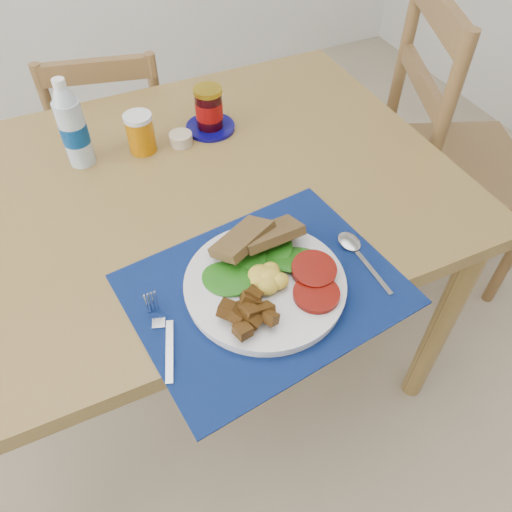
{
  "coord_description": "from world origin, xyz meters",
  "views": [
    {
      "loc": [
        -0.14,
        -0.68,
        1.49
      ],
      "look_at": [
        0.12,
        -0.12,
        0.8
      ],
      "focal_mm": 35.0,
      "sensor_mm": 36.0,
      "label": 1
    }
  ],
  "objects": [
    {
      "name": "ground",
      "position": [
        0.0,
        0.0,
        0.0
      ],
      "size": [
        4.0,
        4.0,
        0.0
      ],
      "primitive_type": "plane",
      "color": "gray",
      "rests_on": "ground"
    },
    {
      "name": "table",
      "position": [
        0.0,
        0.2,
        0.67
      ],
      "size": [
        1.4,
        0.9,
        0.75
      ],
      "color": "brown",
      "rests_on": "ground"
    },
    {
      "name": "chair_far",
      "position": [
        0.03,
        0.82,
        0.52
      ],
      "size": [
        0.45,
        0.43,
        1.0
      ],
      "rotation": [
        0.0,
        0.0,
        2.91
      ],
      "color": "brown",
      "rests_on": "ground"
    },
    {
      "name": "chair_end",
      "position": [
        0.95,
        0.27,
        0.61
      ],
      "size": [
        0.57,
        0.58,
        1.22
      ],
      "rotation": [
        0.0,
        0.0,
        1.19
      ],
      "color": "brown",
      "rests_on": "ground"
    },
    {
      "name": "placemat",
      "position": [
        0.12,
        -0.16,
        0.75
      ],
      "size": [
        0.53,
        0.44,
        0.0
      ],
      "primitive_type": "cube",
      "rotation": [
        0.0,
        0.0,
        0.13
      ],
      "color": "black",
      "rests_on": "table"
    },
    {
      "name": "breakfast_plate",
      "position": [
        0.11,
        -0.16,
        0.77
      ],
      "size": [
        0.3,
        0.3,
        0.07
      ],
      "rotation": [
        0.0,
        0.0,
        0.3
      ],
      "color": "silver",
      "rests_on": "placemat"
    },
    {
      "name": "fork",
      "position": [
        -0.08,
        -0.17,
        0.76
      ],
      "size": [
        0.05,
        0.17,
        0.0
      ],
      "rotation": [
        0.0,
        0.0,
        -0.32
      ],
      "color": "#B2B5BA",
      "rests_on": "placemat"
    },
    {
      "name": "spoon",
      "position": [
        0.33,
        -0.15,
        0.76
      ],
      "size": [
        0.04,
        0.18,
        0.01
      ],
      "rotation": [
        0.0,
        0.0,
        0.0
      ],
      "color": "#B2B5BA",
      "rests_on": "placemat"
    },
    {
      "name": "water_bottle",
      "position": [
        -0.11,
        0.38,
        0.84
      ],
      "size": [
        0.06,
        0.06,
        0.21
      ],
      "color": "#ADBFCC",
      "rests_on": "table"
    },
    {
      "name": "juice_glass",
      "position": [
        0.04,
        0.37,
        0.8
      ],
      "size": [
        0.07,
        0.07,
        0.09
      ],
      "primitive_type": "cylinder",
      "color": "#B26404",
      "rests_on": "table"
    },
    {
      "name": "ramekin",
      "position": [
        0.13,
        0.35,
        0.76
      ],
      "size": [
        0.06,
        0.06,
        0.03
      ],
      "primitive_type": "cylinder",
      "color": "#C0AD8D",
      "rests_on": "table"
    },
    {
      "name": "jam_on_saucer",
      "position": [
        0.22,
        0.38,
        0.8
      ],
      "size": [
        0.13,
        0.13,
        0.11
      ],
      "color": "#070557",
      "rests_on": "table"
    }
  ]
}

